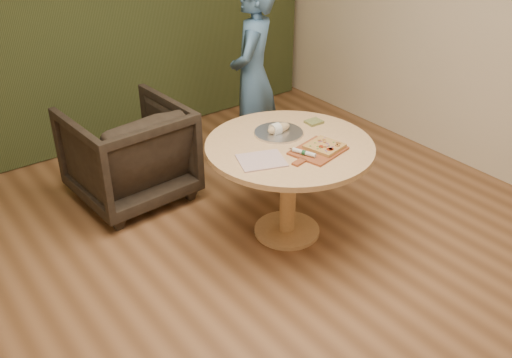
{
  "coord_description": "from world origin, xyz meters",
  "views": [
    {
      "loc": [
        -1.86,
        -2.14,
        2.54
      ],
      "look_at": [
        -0.07,
        0.25,
        0.81
      ],
      "focal_mm": 40.0,
      "sensor_mm": 36.0,
      "label": 1
    }
  ],
  "objects": [
    {
      "name": "cutlery_roll",
      "position": [
        0.43,
        0.39,
        0.78
      ],
      "size": [
        0.09,
        0.19,
        0.03
      ],
      "rotation": [
        0.0,
        0.0,
        0.37
      ],
      "color": "silver",
      "rests_on": "pizza_paddle"
    },
    {
      "name": "serving_tray",
      "position": [
        0.52,
        0.77,
        0.76
      ],
      "size": [
        0.36,
        0.36,
        0.02
      ],
      "color": "silver",
      "rests_on": "pedestal_table"
    },
    {
      "name": "room_shell",
      "position": [
        0.0,
        0.0,
        1.4
      ],
      "size": [
        5.04,
        6.04,
        2.84
      ],
      "color": "brown",
      "rests_on": "ground"
    },
    {
      "name": "newspaper",
      "position": [
        0.16,
        0.51,
        0.76
      ],
      "size": [
        0.37,
        0.34,
        0.01
      ],
      "primitive_type": "cube",
      "rotation": [
        0.0,
        0.0,
        -0.35
      ],
      "color": "white",
      "rests_on": "pedestal_table"
    },
    {
      "name": "pedestal_table",
      "position": [
        0.47,
        0.59,
        0.61
      ],
      "size": [
        1.19,
        1.19,
        0.75
      ],
      "rotation": [
        0.0,
        0.0,
        -0.03
      ],
      "color": "tan",
      "rests_on": "ground"
    },
    {
      "name": "pizza_paddle",
      "position": [
        0.55,
        0.38,
        0.76
      ],
      "size": [
        0.47,
        0.35,
        0.01
      ],
      "rotation": [
        0.0,
        0.0,
        0.22
      ],
      "color": "#984826",
      "rests_on": "pedestal_table"
    },
    {
      "name": "person_standing",
      "position": [
        0.96,
        1.67,
        0.83
      ],
      "size": [
        0.72,
        0.7,
        1.66
      ],
      "primitive_type": "imported",
      "rotation": [
        0.0,
        0.0,
        3.86
      ],
      "color": "#3E6184",
      "rests_on": "ground"
    },
    {
      "name": "bread_roll",
      "position": [
        0.51,
        0.77,
        0.79
      ],
      "size": [
        0.19,
        0.09,
        0.09
      ],
      "color": "tan",
      "rests_on": "serving_tray"
    },
    {
      "name": "green_packet",
      "position": [
        0.85,
        0.75,
        0.76
      ],
      "size": [
        0.12,
        0.1,
        0.02
      ],
      "primitive_type": "cube",
      "rotation": [
        0.0,
        0.0,
        -0.04
      ],
      "color": "#545B29",
      "rests_on": "pedestal_table"
    },
    {
      "name": "flatbread_pizza",
      "position": [
        0.61,
        0.38,
        0.78
      ],
      "size": [
        0.26,
        0.26,
        0.04
      ],
      "rotation": [
        0.0,
        0.0,
        0.22
      ],
      "color": "tan",
      "rests_on": "pizza_paddle"
    },
    {
      "name": "armchair",
      "position": [
        -0.23,
        1.77,
        0.45
      ],
      "size": [
        0.91,
        0.86,
        0.89
      ],
      "primitive_type": "imported",
      "rotation": [
        0.0,
        0.0,
        3.2
      ],
      "color": "black",
      "rests_on": "ground"
    }
  ]
}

